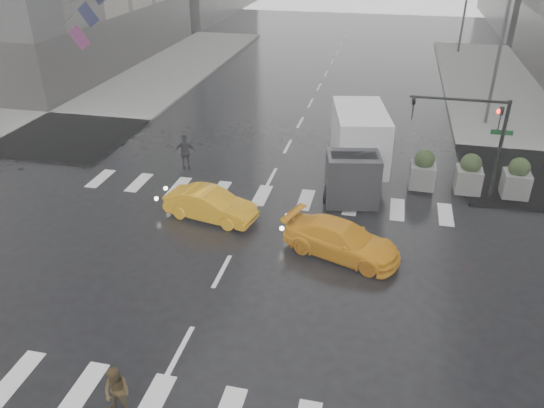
% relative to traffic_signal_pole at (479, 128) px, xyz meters
% --- Properties ---
extents(ground, '(120.00, 120.00, 0.00)m').
position_rel_traffic_signal_pole_xyz_m(ground, '(-9.01, -8.01, -3.22)').
color(ground, black).
rests_on(ground, ground).
extents(sidewalk_nw, '(35.00, 35.00, 0.15)m').
position_rel_traffic_signal_pole_xyz_m(sidewalk_nw, '(-28.51, 9.49, -3.14)').
color(sidewalk_nw, slate).
rests_on(sidewalk_nw, ground).
extents(road_markings, '(18.00, 48.00, 0.01)m').
position_rel_traffic_signal_pole_xyz_m(road_markings, '(-9.01, -8.01, -3.21)').
color(road_markings, silver).
rests_on(road_markings, ground).
extents(traffic_signal_pole, '(4.45, 0.42, 4.50)m').
position_rel_traffic_signal_pole_xyz_m(traffic_signal_pole, '(0.00, 0.00, 0.00)').
color(traffic_signal_pole, black).
rests_on(traffic_signal_pole, ground).
extents(street_lamp_near, '(2.15, 0.22, 9.00)m').
position_rel_traffic_signal_pole_xyz_m(street_lamp_near, '(1.86, 9.99, 1.73)').
color(street_lamp_near, '#59595B').
rests_on(street_lamp_near, ground).
extents(planter_west, '(1.10, 1.10, 1.80)m').
position_rel_traffic_signal_pole_xyz_m(planter_west, '(-2.01, 0.19, -2.23)').
color(planter_west, slate).
rests_on(planter_west, ground).
extents(planter_mid, '(1.10, 1.10, 1.80)m').
position_rel_traffic_signal_pole_xyz_m(planter_mid, '(-0.01, 0.19, -2.23)').
color(planter_mid, slate).
rests_on(planter_mid, ground).
extents(planter_east, '(1.10, 1.10, 1.80)m').
position_rel_traffic_signal_pole_xyz_m(planter_east, '(1.99, 0.19, -2.23)').
color(planter_east, slate).
rests_on(planter_east, ground).
extents(flag_cluster, '(2.87, 3.06, 4.69)m').
position_rel_traffic_signal_pole_xyz_m(flag_cluster, '(-24.09, 10.49, 2.42)').
color(flag_cluster, '#59595B').
rests_on(flag_cluster, ground).
extents(pedestrian_brown, '(0.77, 0.63, 1.46)m').
position_rel_traffic_signal_pole_xyz_m(pedestrian_brown, '(-9.66, -14.42, -2.49)').
color(pedestrian_brown, '#433218').
rests_on(pedestrian_brown, ground).
extents(pedestrian_far_a, '(1.16, 0.81, 1.84)m').
position_rel_traffic_signal_pole_xyz_m(pedestrian_far_a, '(-13.32, -0.09, -2.30)').
color(pedestrian_far_a, black).
rests_on(pedestrian_far_a, ground).
extents(pedestrian_far_b, '(1.29, 1.23, 1.78)m').
position_rel_traffic_signal_pole_xyz_m(pedestrian_far_b, '(-4.17, 1.13, -2.33)').
color(pedestrian_far_b, black).
rests_on(pedestrian_far_b, ground).
extents(taxi_mid, '(4.05, 2.08, 1.27)m').
position_rel_traffic_signal_pole_xyz_m(taxi_mid, '(-10.58, -4.48, -2.58)').
color(taxi_mid, '#FFA60D').
rests_on(taxi_mid, ground).
extents(taxi_rear, '(4.25, 2.96, 1.28)m').
position_rel_traffic_signal_pole_xyz_m(taxi_rear, '(-5.01, -6.01, -2.58)').
color(taxi_rear, '#FFA60D').
rests_on(taxi_rear, ground).
extents(box_truck, '(2.31, 6.15, 3.27)m').
position_rel_traffic_signal_pole_xyz_m(box_truck, '(-5.03, 0.32, -1.47)').
color(box_truck, silver).
rests_on(box_truck, ground).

